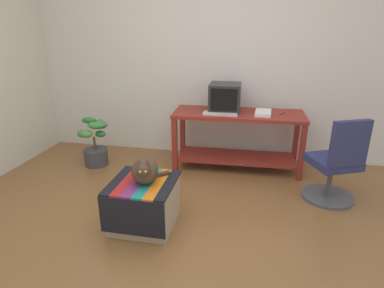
# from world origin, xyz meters

# --- Properties ---
(ground_plane) EXTENTS (14.00, 14.00, 0.00)m
(ground_plane) POSITION_xyz_m (0.00, 0.00, 0.00)
(ground_plane) COLOR brown
(back_wall) EXTENTS (8.00, 0.10, 2.60)m
(back_wall) POSITION_xyz_m (0.00, 2.05, 1.30)
(back_wall) COLOR silver
(back_wall) RESTS_ON ground_plane
(desk) EXTENTS (1.57, 0.62, 0.71)m
(desk) POSITION_xyz_m (0.39, 1.60, 0.49)
(desk) COLOR maroon
(desk) RESTS_ON ground_plane
(tv_monitor) EXTENTS (0.38, 0.39, 0.33)m
(tv_monitor) POSITION_xyz_m (0.21, 1.65, 0.87)
(tv_monitor) COLOR #28282B
(tv_monitor) RESTS_ON desk
(keyboard) EXTENTS (0.40, 0.16, 0.02)m
(keyboard) POSITION_xyz_m (0.18, 1.46, 0.72)
(keyboard) COLOR beige
(keyboard) RESTS_ON desk
(book) EXTENTS (0.19, 0.30, 0.04)m
(book) POSITION_xyz_m (0.67, 1.57, 0.73)
(book) COLOR white
(book) RESTS_ON desk
(ottoman_with_blanket) EXTENTS (0.55, 0.59, 0.42)m
(ottoman_with_blanket) POSITION_xyz_m (-0.33, 0.18, 0.21)
(ottoman_with_blanket) COLOR tan
(ottoman_with_blanket) RESTS_ON ground_plane
(cat) EXTENTS (0.33, 0.38, 0.27)m
(cat) POSITION_xyz_m (-0.30, 0.17, 0.54)
(cat) COLOR #473323
(cat) RESTS_ON ottoman_with_blanket
(potted_plant) EXTENTS (0.36, 0.39, 0.61)m
(potted_plant) POSITION_xyz_m (-1.38, 1.32, 0.27)
(potted_plant) COLOR #3D3D42
(potted_plant) RESTS_ON ground_plane
(office_chair) EXTENTS (0.55, 0.56, 0.89)m
(office_chair) POSITION_xyz_m (1.40, 0.95, 0.39)
(office_chair) COLOR #4C4C51
(office_chair) RESTS_ON ground_plane
(pen) EXTENTS (0.08, 0.12, 0.01)m
(pen) POSITION_xyz_m (0.89, 1.63, 0.72)
(pen) COLOR black
(pen) RESTS_ON desk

